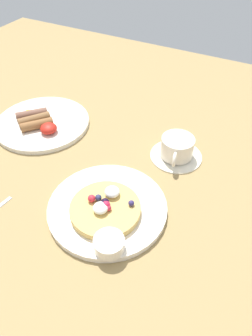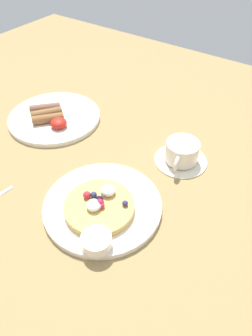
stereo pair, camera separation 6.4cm
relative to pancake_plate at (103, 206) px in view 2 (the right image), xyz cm
name	(u,v)px [view 2 (the right image)]	position (x,y,z in cm)	size (l,w,h in cm)	color
ground_plane	(106,183)	(-4.89, 7.49, -2.19)	(188.55, 155.83, 3.00)	#987D4D
pancake_plate	(103,206)	(0.00, 0.00, 0.00)	(25.29, 25.29, 1.39)	white
pancake_with_berries	(99,206)	(0.44, -1.48, 1.75)	(14.66, 14.66, 3.53)	tan
syrup_ramekin	(97,241)	(5.45, -8.57, 2.00)	(5.82, 5.82, 2.54)	white
breakfast_plate	(55,117)	(-31.99, 18.00, -0.05)	(26.36, 26.36, 1.30)	white
fried_breakfast	(48,114)	(-32.51, 16.40, 1.71)	(16.30, 11.47, 2.68)	brown
coffee_saucer	(181,160)	(6.60, 23.03, -0.35)	(13.05, 13.05, 0.68)	#EEE6CE
coffee_cup	(182,151)	(6.64, 22.89, 2.59)	(8.13, 10.84, 5.02)	white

